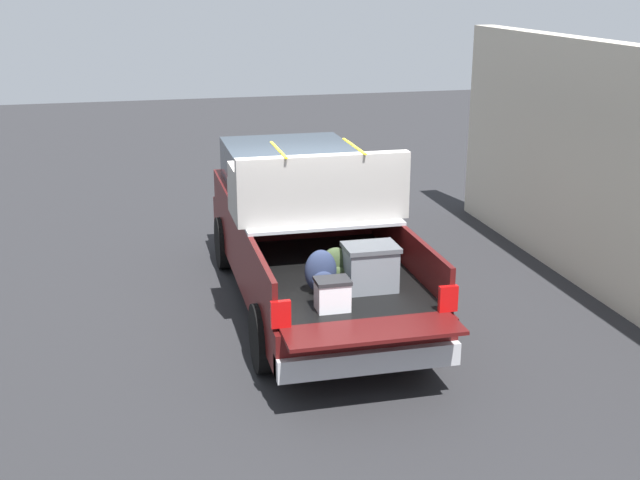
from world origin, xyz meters
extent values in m
plane|color=#262628|center=(0.00, 0.00, 0.00)|extent=(40.00, 40.00, 0.00)
cube|color=#470F0F|center=(0.00, 0.00, 0.61)|extent=(5.50, 1.92, 0.48)
cube|color=black|center=(-1.20, 0.00, 0.87)|extent=(2.80, 1.80, 0.04)
cube|color=#470F0F|center=(-1.20, 0.93, 1.10)|extent=(2.80, 0.06, 0.50)
cube|color=#470F0F|center=(-1.20, -0.93, 1.10)|extent=(2.80, 0.06, 0.50)
cube|color=#470F0F|center=(0.17, 0.00, 1.10)|extent=(0.06, 1.80, 0.50)
cube|color=#470F0F|center=(-2.88, 0.00, 0.87)|extent=(0.55, 1.80, 0.04)
cube|color=#B2B2B7|center=(-0.43, 0.00, 1.37)|extent=(1.25, 1.92, 0.04)
cube|color=#470F0F|center=(1.35, 0.00, 1.10)|extent=(2.30, 1.92, 0.50)
cube|color=#2D3842|center=(1.25, 0.00, 1.63)|extent=(1.94, 1.76, 0.56)
cube|color=#470F0F|center=(2.70, 0.00, 1.04)|extent=(0.40, 1.82, 0.38)
cube|color=#B2B2B7|center=(-2.72, 0.00, 0.49)|extent=(0.24, 1.92, 0.24)
cube|color=red|center=(-2.62, 0.88, 1.03)|extent=(0.06, 0.20, 0.28)
cube|color=red|center=(-2.62, -0.88, 1.03)|extent=(0.06, 0.20, 0.28)
cylinder|color=black|center=(1.75, 0.88, 0.39)|extent=(0.78, 0.30, 0.78)
cylinder|color=black|center=(1.75, -0.88, 0.39)|extent=(0.78, 0.30, 0.78)
cylinder|color=black|center=(-1.75, 0.88, 0.39)|extent=(0.78, 0.30, 0.78)
cylinder|color=black|center=(-1.75, -0.88, 0.39)|extent=(0.78, 0.30, 0.78)
cube|color=slate|center=(-1.83, -0.28, 1.12)|extent=(0.40, 0.55, 0.47)
cube|color=#505359|center=(-1.83, -0.28, 1.38)|extent=(0.44, 0.59, 0.05)
ellipsoid|color=#384728|center=(-1.60, 0.06, 1.11)|extent=(0.20, 0.37, 0.44)
ellipsoid|color=#384728|center=(-1.71, 0.06, 1.04)|extent=(0.09, 0.26, 0.19)
ellipsoid|color=#283351|center=(-1.78, 0.27, 1.13)|extent=(0.20, 0.36, 0.49)
ellipsoid|color=#283351|center=(-1.89, 0.27, 1.06)|extent=(0.09, 0.25, 0.21)
cube|color=white|center=(-2.30, 0.27, 1.04)|extent=(0.26, 0.34, 0.30)
cube|color=#262628|center=(-2.30, 0.27, 1.21)|extent=(0.28, 0.36, 0.04)
cube|color=#9E9993|center=(-0.43, 0.00, 1.60)|extent=(0.91, 2.10, 0.42)
cube|color=#9E9993|center=(-0.80, 0.00, 2.01)|extent=(0.16, 2.10, 0.40)
cube|color=#9E9993|center=(-0.38, 0.95, 1.92)|extent=(0.67, 0.20, 0.22)
cube|color=#9E9993|center=(-0.38, -0.95, 1.92)|extent=(0.67, 0.20, 0.22)
cube|color=yellow|center=(-0.43, 0.47, 2.22)|extent=(1.01, 0.03, 0.02)
cube|color=yellow|center=(-0.43, -0.47, 2.22)|extent=(1.01, 0.03, 0.02)
cube|color=beige|center=(-0.70, -4.04, 1.70)|extent=(9.13, 0.36, 3.39)
camera|label=1|loc=(-9.95, 2.23, 4.20)|focal=45.96mm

